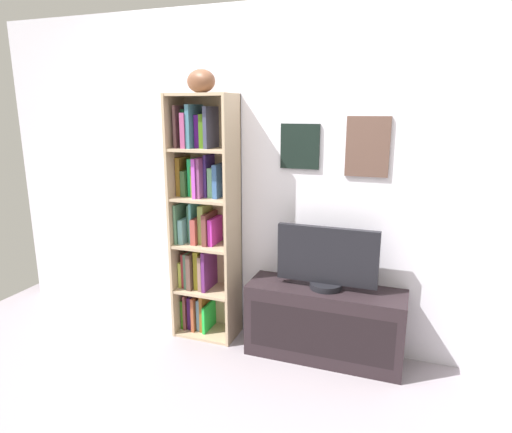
# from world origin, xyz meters

# --- Properties ---
(back_wall) EXTENTS (4.80, 0.08, 2.41)m
(back_wall) POSITION_xyz_m (0.00, 1.13, 1.21)
(back_wall) COLOR silver
(back_wall) RESTS_ON ground
(bookshelf) EXTENTS (0.47, 0.29, 1.81)m
(bookshelf) POSITION_xyz_m (-0.60, 0.99, 0.90)
(bookshelf) COLOR tan
(bookshelf) RESTS_ON ground
(football) EXTENTS (0.30, 0.27, 0.16)m
(football) POSITION_xyz_m (-0.56, 0.95, 1.89)
(football) COLOR brown
(football) RESTS_ON bookshelf
(tv_stand) EXTENTS (1.08, 0.34, 0.52)m
(tv_stand) POSITION_xyz_m (0.36, 0.93, 0.26)
(tv_stand) COLOR black
(tv_stand) RESTS_ON ground
(television) EXTENTS (0.68, 0.22, 0.43)m
(television) POSITION_xyz_m (0.36, 0.93, 0.73)
(television) COLOR black
(television) RESTS_ON tv_stand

